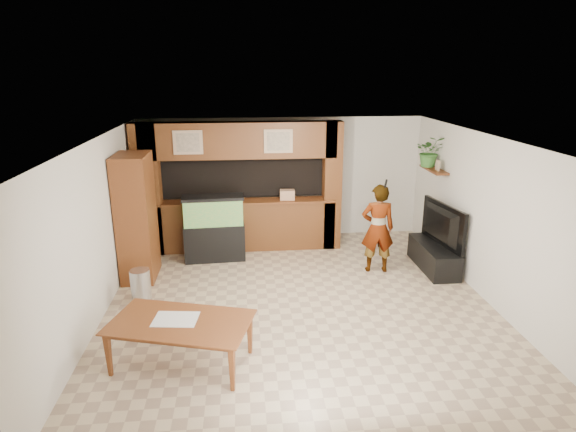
{
  "coord_description": "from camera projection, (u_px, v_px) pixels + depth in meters",
  "views": [
    {
      "loc": [
        -0.84,
        -6.89,
        3.6
      ],
      "look_at": [
        -0.12,
        0.6,
        1.26
      ],
      "focal_mm": 30.0,
      "sensor_mm": 36.0,
      "label": 1
    }
  ],
  "objects": [
    {
      "name": "floor",
      "position": [
        299.0,
        302.0,
        7.7
      ],
      "size": [
        6.5,
        6.5,
        0.0
      ],
      "primitive_type": "plane",
      "color": "tan",
      "rests_on": "ground"
    },
    {
      "name": "microphone",
      "position": [
        386.0,
        184.0,
        8.26
      ],
      "size": [
        0.04,
        0.1,
        0.16
      ],
      "primitive_type": "cylinder",
      "rotation": [
        0.44,
        0.0,
        0.0
      ],
      "color": "black",
      "rests_on": "person"
    },
    {
      "name": "person",
      "position": [
        378.0,
        228.0,
        8.67
      ],
      "size": [
        0.63,
        0.44,
        1.64
      ],
      "primitive_type": "imported",
      "rotation": [
        0.0,
        0.0,
        3.05
      ],
      "color": "tan",
      "rests_on": "floor"
    },
    {
      "name": "ceiling",
      "position": [
        300.0,
        140.0,
        6.93
      ],
      "size": [
        6.5,
        6.5,
        0.0
      ],
      "primitive_type": "plane",
      "color": "white",
      "rests_on": "wall_back"
    },
    {
      "name": "counter_box",
      "position": [
        287.0,
        195.0,
        9.69
      ],
      "size": [
        0.31,
        0.22,
        0.2
      ],
      "primitive_type": "cube",
      "rotation": [
        0.0,
        0.0,
        -0.07
      ],
      "color": "tan",
      "rests_on": "partition"
    },
    {
      "name": "dining_table",
      "position": [
        181.0,
        344.0,
        5.98
      ],
      "size": [
        1.92,
        1.4,
        0.6
      ],
      "primitive_type": "imported",
      "rotation": [
        0.0,
        0.0,
        -0.28
      ],
      "color": "brown",
      "rests_on": "floor"
    },
    {
      "name": "wall_back",
      "position": [
        282.0,
        178.0,
        10.4
      ],
      "size": [
        6.0,
        0.0,
        6.0
      ],
      "primitive_type": "plane",
      "rotation": [
        1.57,
        0.0,
        0.0
      ],
      "color": "beige",
      "rests_on": "floor"
    },
    {
      "name": "pantry_cabinet",
      "position": [
        137.0,
        218.0,
        8.33
      ],
      "size": [
        0.55,
        0.9,
        2.21
      ],
      "primitive_type": "cube",
      "color": "brown",
      "rests_on": "floor"
    },
    {
      "name": "aquarium",
      "position": [
        214.0,
        229.0,
        9.24
      ],
      "size": [
        1.15,
        0.43,
        1.28
      ],
      "rotation": [
        0.0,
        0.0,
        0.06
      ],
      "color": "black",
      "rests_on": "floor"
    },
    {
      "name": "wall_shelf",
      "position": [
        434.0,
        170.0,
        9.31
      ],
      "size": [
        0.25,
        0.9,
        0.04
      ],
      "primitive_type": "cube",
      "color": "brown",
      "rests_on": "wall_right"
    },
    {
      "name": "television",
      "position": [
        437.0,
        225.0,
        8.75
      ],
      "size": [
        0.38,
        1.35,
        0.77
      ],
      "primitive_type": "imported",
      "rotation": [
        0.0,
        0.0,
        1.72
      ],
      "color": "black",
      "rests_on": "tv_stand"
    },
    {
      "name": "photo_frame",
      "position": [
        438.0,
        165.0,
        9.13
      ],
      "size": [
        0.03,
        0.15,
        0.2
      ],
      "primitive_type": "cube",
      "rotation": [
        0.0,
        0.0,
        0.01
      ],
      "color": "tan",
      "rests_on": "wall_shelf"
    },
    {
      "name": "wall_left",
      "position": [
        97.0,
        231.0,
        7.04
      ],
      "size": [
        0.0,
        6.5,
        6.5
      ],
      "primitive_type": "plane",
      "rotation": [
        1.57,
        0.0,
        1.57
      ],
      "color": "beige",
      "rests_on": "floor"
    },
    {
      "name": "wall_clock",
      "position": [
        112.0,
        176.0,
        7.81
      ],
      "size": [
        0.05,
        0.25,
        0.25
      ],
      "color": "black",
      "rests_on": "wall_left"
    },
    {
      "name": "tv_stand",
      "position": [
        434.0,
        257.0,
        8.94
      ],
      "size": [
        0.51,
        1.39,
        0.46
      ],
      "primitive_type": "cube",
      "color": "black",
      "rests_on": "floor"
    },
    {
      "name": "potted_plant",
      "position": [
        430.0,
        151.0,
        9.4
      ],
      "size": [
        0.64,
        0.58,
        0.6
      ],
      "primitive_type": "imported",
      "rotation": [
        0.0,
        0.0,
        -0.23
      ],
      "color": "#356D2B",
      "rests_on": "wall_shelf"
    },
    {
      "name": "partition",
      "position": [
        238.0,
        185.0,
        9.73
      ],
      "size": [
        4.2,
        0.99,
        2.6
      ],
      "color": "brown",
      "rests_on": "floor"
    },
    {
      "name": "newspaper_a",
      "position": [
        176.0,
        319.0,
        5.96
      ],
      "size": [
        0.58,
        0.46,
        0.01
      ],
      "primitive_type": "cube",
      "rotation": [
        0.0,
        0.0,
        -0.12
      ],
      "color": "silver",
      "rests_on": "dining_table"
    },
    {
      "name": "wall_right",
      "position": [
        488.0,
        219.0,
        7.59
      ],
      "size": [
        0.0,
        6.5,
        6.5
      ],
      "primitive_type": "plane",
      "rotation": [
        1.57,
        0.0,
        -1.57
      ],
      "color": "beige",
      "rests_on": "floor"
    },
    {
      "name": "trash_can",
      "position": [
        141.0,
        287.0,
        7.59
      ],
      "size": [
        0.31,
        0.31,
        0.57
      ],
      "primitive_type": "cylinder",
      "color": "#B2B2B7",
      "rests_on": "floor"
    }
  ]
}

